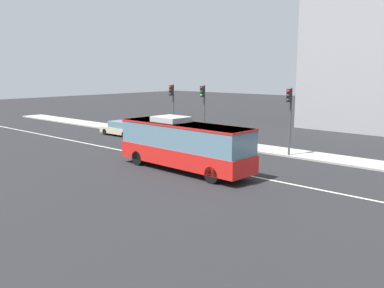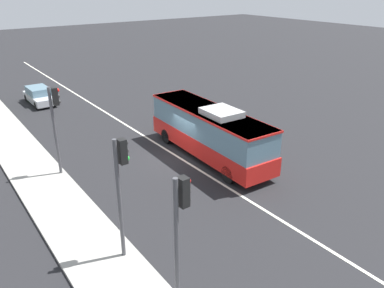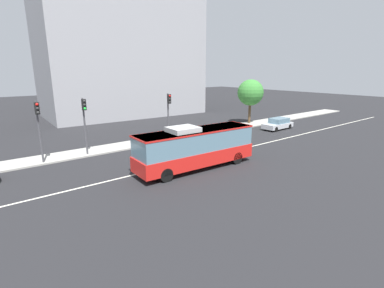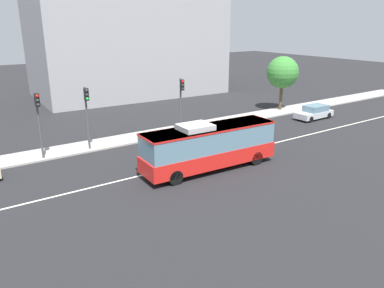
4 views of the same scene
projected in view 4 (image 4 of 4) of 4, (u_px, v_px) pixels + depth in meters
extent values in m
plane|color=black|center=(207.00, 159.00, 28.79)|extent=(160.00, 160.00, 0.00)
cube|color=#9E9B93|center=(156.00, 134.00, 35.07)|extent=(80.00, 2.87, 0.14)
cube|color=silver|center=(207.00, 159.00, 28.79)|extent=(76.00, 0.16, 0.01)
cube|color=red|center=(210.00, 156.00, 26.64)|extent=(10.09, 2.89, 1.10)
cube|color=slate|center=(210.00, 138.00, 26.23)|extent=(9.89, 2.81, 1.58)
cube|color=red|center=(210.00, 128.00, 26.00)|extent=(9.99, 2.86, 0.12)
cube|color=#B2B2B2|center=(195.00, 127.00, 25.32)|extent=(2.27, 1.89, 0.36)
cylinder|color=black|center=(237.00, 150.00, 29.39)|extent=(1.01, 0.34, 1.00)
cylinder|color=black|center=(256.00, 158.00, 27.61)|extent=(1.01, 0.34, 1.00)
cylinder|color=black|center=(160.00, 167.00, 25.97)|extent=(1.01, 0.34, 1.00)
cylinder|color=black|center=(175.00, 177.00, 24.19)|extent=(1.01, 0.34, 1.00)
cube|color=#B7BABF|center=(314.00, 114.00, 40.62)|extent=(4.53, 1.88, 0.60)
cube|color=slate|center=(316.00, 108.00, 40.57)|extent=(2.55, 1.70, 0.64)
cylinder|color=black|center=(311.00, 119.00, 39.24)|extent=(0.64, 0.23, 0.64)
cylinder|color=black|center=(298.00, 116.00, 40.49)|extent=(0.64, 0.23, 0.64)
cylinder|color=black|center=(328.00, 115.00, 40.89)|extent=(0.64, 0.23, 0.64)
cylinder|color=black|center=(316.00, 113.00, 42.13)|extent=(0.64, 0.23, 0.64)
cylinder|color=#47474C|center=(181.00, 107.00, 34.42)|extent=(0.16, 0.16, 5.20)
cube|color=black|center=(182.00, 85.00, 33.55)|extent=(0.34, 0.30, 0.96)
sphere|color=red|center=(183.00, 82.00, 33.33)|extent=(0.22, 0.22, 0.22)
sphere|color=#2D2D2D|center=(183.00, 85.00, 33.43)|extent=(0.22, 0.22, 0.22)
sphere|color=#2D2D2D|center=(183.00, 89.00, 33.53)|extent=(0.22, 0.22, 0.22)
cylinder|color=#47474C|center=(40.00, 127.00, 27.96)|extent=(0.16, 0.16, 5.20)
cube|color=black|center=(37.00, 100.00, 27.11)|extent=(0.33, 0.29, 0.96)
sphere|color=red|center=(37.00, 96.00, 26.89)|extent=(0.22, 0.22, 0.22)
sphere|color=#2D2D2D|center=(38.00, 100.00, 26.99)|extent=(0.22, 0.22, 0.22)
sphere|color=#2D2D2D|center=(38.00, 105.00, 27.09)|extent=(0.22, 0.22, 0.22)
cylinder|color=#47474C|center=(87.00, 119.00, 30.04)|extent=(0.16, 0.16, 5.20)
cube|color=black|center=(86.00, 94.00, 29.19)|extent=(0.33, 0.29, 0.96)
sphere|color=#2D2D2D|center=(87.00, 91.00, 28.98)|extent=(0.22, 0.22, 0.22)
sphere|color=#2D2D2D|center=(87.00, 95.00, 29.08)|extent=(0.22, 0.22, 0.22)
sphere|color=#1ED838|center=(87.00, 99.00, 29.18)|extent=(0.22, 0.22, 0.22)
cylinder|color=#4C3823|center=(281.00, 97.00, 44.14)|extent=(0.36, 0.36, 3.11)
sphere|color=#387F33|center=(283.00, 72.00, 43.24)|extent=(3.63, 3.63, 3.63)
cube|color=#939399|center=(126.00, 20.00, 52.23)|extent=(25.72, 15.28, 20.40)
cube|color=slate|center=(202.00, 73.00, 61.13)|extent=(0.55, 12.94, 1.50)
cube|color=slate|center=(202.00, 51.00, 60.07)|extent=(0.55, 12.94, 1.50)
cube|color=slate|center=(202.00, 29.00, 59.02)|extent=(0.55, 12.94, 1.50)
cube|color=slate|center=(202.00, 6.00, 57.96)|extent=(0.55, 12.94, 1.50)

